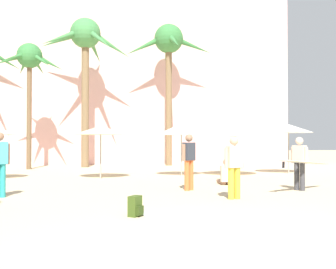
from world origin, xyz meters
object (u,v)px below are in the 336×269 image
object	(u,v)px
beach_towel	(182,214)
person_far_left	(302,162)
cafe_umbrella_0	(101,130)
palm_tree_center	(85,46)
cafe_umbrella_3	(235,131)
cafe_umbrella_5	(288,129)
palm_tree_far_right	(29,63)
backpack	(135,207)
cafe_umbrella_4	(181,129)
person_near_right	(189,159)
person_far_right	(234,165)
palm_tree_right	(169,49)
person_mid_left	(225,176)

from	to	relation	value
beach_towel	person_far_left	world-z (taller)	person_far_left
cafe_umbrella_0	person_far_left	bearing A→B (deg)	-45.98
palm_tree_center	cafe_umbrella_3	distance (m)	11.41
person_far_left	cafe_umbrella_5	bearing A→B (deg)	37.59
palm_tree_far_right	cafe_umbrella_5	distance (m)	14.43
cafe_umbrella_5	backpack	xyz separation A→B (m)	(-9.18, -9.46, -1.98)
palm_tree_center	palm_tree_far_right	world-z (taller)	palm_tree_center
cafe_umbrella_0	cafe_umbrella_4	distance (m)	3.67
person_near_right	person_far_right	bearing A→B (deg)	161.29
beach_towel	backpack	bearing A→B (deg)	-178.41
beach_towel	person_near_right	xyz separation A→B (m)	(1.41, 3.99, 0.97)
palm_tree_right	cafe_umbrella_3	xyz separation A→B (m)	(0.90, -8.48, -5.55)
palm_tree_right	cafe_umbrella_5	world-z (taller)	palm_tree_right
beach_towel	person_near_right	distance (m)	4.34
person_near_right	cafe_umbrella_4	bearing A→B (deg)	-47.71
cafe_umbrella_5	beach_towel	distance (m)	12.67
palm_tree_right	person_mid_left	bearing A→B (deg)	-94.94
person_near_right	cafe_umbrella_0	bearing A→B (deg)	-8.46
cafe_umbrella_3	backpack	size ratio (longest dim) A/B	6.43
palm_tree_far_right	backpack	size ratio (longest dim) A/B	16.81
cafe_umbrella_3	person_mid_left	distance (m)	4.40
person_far_left	person_mid_left	bearing A→B (deg)	99.61
cafe_umbrella_3	person_mid_left	size ratio (longest dim) A/B	2.70
cafe_umbrella_0	person_far_right	world-z (taller)	cafe_umbrella_0
palm_tree_center	palm_tree_right	distance (m)	5.42
beach_towel	person_far_left	xyz separation A→B (m)	(4.78, 2.99, 0.90)
backpack	palm_tree_right	bearing A→B (deg)	113.32
palm_tree_far_right	cafe_umbrella_4	xyz separation A→B (m)	(7.00, -6.35, -3.82)
cafe_umbrella_0	person_near_right	size ratio (longest dim) A/B	1.28
palm_tree_far_right	cafe_umbrella_0	world-z (taller)	palm_tree_far_right
cafe_umbrella_3	palm_tree_center	bearing A→B (deg)	128.44
cafe_umbrella_0	cafe_umbrella_4	xyz separation A→B (m)	(3.64, 0.44, 0.09)
palm_tree_center	backpack	distance (m)	18.27
palm_tree_far_right	backpack	world-z (taller)	palm_tree_far_right
person_near_right	person_mid_left	xyz separation A→B (m)	(1.78, 1.34, -0.65)
palm_tree_far_right	cafe_umbrella_5	size ratio (longest dim) A/B	2.96
backpack	person_mid_left	size ratio (longest dim) A/B	0.42
palm_tree_right	cafe_umbrella_3	bearing A→B (deg)	-83.92
palm_tree_center	person_far_left	xyz separation A→B (m)	(5.93, -13.80, -6.42)
palm_tree_right	palm_tree_far_right	distance (m)	8.84
person_far_right	person_mid_left	distance (m)	3.75
palm_tree_right	person_far_left	xyz separation A→B (m)	(0.55, -14.37, -6.69)
cafe_umbrella_4	person_far_right	world-z (taller)	cafe_umbrella_4
cafe_umbrella_0	cafe_umbrella_4	bearing A→B (deg)	6.90
palm_tree_center	cafe_umbrella_5	distance (m)	12.95
cafe_umbrella_3	person_mid_left	bearing A→B (deg)	-118.70
cafe_umbrella_0	palm_tree_far_right	bearing A→B (deg)	116.35
backpack	person_near_right	xyz separation A→B (m)	(2.41, 4.02, 0.77)
beach_towel	person_near_right	world-z (taller)	person_near_right
palm_tree_right	person_near_right	distance (m)	15.18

